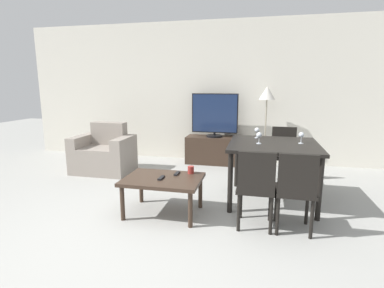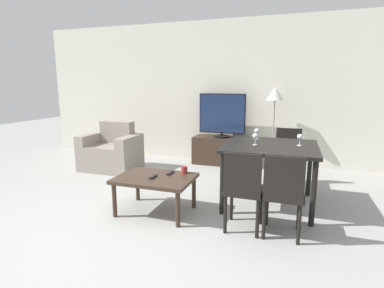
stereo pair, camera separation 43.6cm
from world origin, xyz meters
name	(u,v)px [view 1 (the left image)]	position (x,y,z in m)	size (l,w,h in m)	color
ground_plane	(136,240)	(0.00, 0.00, 0.00)	(18.00, 18.00, 0.00)	#9E9E99
wall_back	(202,92)	(0.00, 3.37, 1.35)	(7.40, 0.06, 2.70)	silver
armchair	(104,154)	(-1.49, 2.11, 0.31)	(0.98, 0.70, 0.84)	gray
tv_stand	(214,150)	(0.30, 3.09, 0.26)	(1.07, 0.43, 0.52)	#38281E
tv	(215,115)	(0.30, 3.08, 0.93)	(0.87, 0.31, 0.82)	black
coffee_table	(163,182)	(0.07, 0.66, 0.39)	(0.89, 0.65, 0.44)	#38281E
dining_table	(273,150)	(1.32, 1.36, 0.68)	(1.11, 1.08, 0.77)	black
dining_chair_near	(256,185)	(1.13, 0.51, 0.48)	(0.40, 0.40, 0.86)	black
dining_chair_far	(284,152)	(1.52, 2.20, 0.48)	(0.40, 0.40, 0.86)	black
dining_chair_near_right	(295,188)	(1.52, 0.51, 0.48)	(0.40, 0.40, 0.86)	black
floor_lamp	(267,99)	(1.24, 3.04, 1.25)	(0.29, 0.29, 1.47)	gray
remote_primary	(161,178)	(0.06, 0.63, 0.45)	(0.04, 0.15, 0.02)	black
remote_secondary	(177,173)	(0.19, 0.83, 0.45)	(0.04, 0.15, 0.02)	black
cup_white_near	(191,170)	(0.34, 0.91, 0.49)	(0.08, 0.08, 0.09)	maroon
wine_glass_left	(259,136)	(1.14, 1.28, 0.87)	(0.07, 0.07, 0.15)	silver
wine_glass_center	(257,131)	(1.10, 1.69, 0.87)	(0.07, 0.07, 0.15)	silver
wine_glass_right	(301,136)	(1.65, 1.41, 0.87)	(0.07, 0.07, 0.15)	silver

